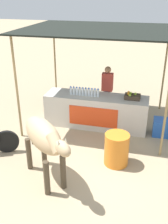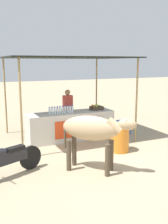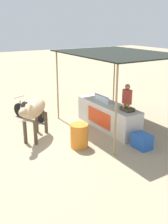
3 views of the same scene
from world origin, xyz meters
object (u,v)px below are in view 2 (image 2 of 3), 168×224
cooler_box (121,127)px  cow (93,130)px  vendor_behind_counter (68,111)px  motorcycle_parked (9,159)px  stall_counter (71,126)px  fruit_crate (96,108)px  water_barrel (119,139)px

cooler_box → cow: 3.68m
vendor_behind_counter → motorcycle_parked: vendor_behind_counter is taller
stall_counter → cow: size_ratio=1.92×
vendor_behind_counter → cow: 3.53m
fruit_crate → water_barrel: fruit_crate is taller
cooler_box → vendor_behind_counter: bearing=154.6°
fruit_crate → cow: size_ratio=0.28×
water_barrel → cow: bearing=-145.5°
vendor_behind_counter → cooler_box: bearing=-25.4°
cooler_box → water_barrel: water_barrel is taller
fruit_crate → cooler_box: 1.25m
cow → fruit_crate: bearing=61.0°
water_barrel → motorcycle_parked: 3.33m
fruit_crate → water_barrel: size_ratio=0.56×
water_barrel → motorcycle_parked: (-3.30, -0.45, 0.04)m
motorcycle_parked → stall_counter: bearing=42.2°
water_barrel → fruit_crate: bearing=85.1°
water_barrel → cow: (-1.37, -0.94, 0.64)m
stall_counter → vendor_behind_counter: bearing=75.9°
stall_counter → water_barrel: (0.87, -1.76, -0.09)m
cooler_box → cow: bearing=-133.6°
water_barrel → motorcycle_parked: motorcycle_parked is taller
vendor_behind_counter → water_barrel: (0.68, -2.51, -0.46)m
vendor_behind_counter → cooler_box: 2.07m
fruit_crate → cow: cow is taller
fruit_crate → water_barrel: (-0.16, -1.81, -0.64)m
cooler_box → water_barrel: size_ratio=0.77×
fruit_crate → motorcycle_parked: (-3.46, -2.26, -0.60)m
stall_counter → fruit_crate: bearing=3.0°
vendor_behind_counter → cooler_box: vendor_behind_counter is taller
cow → motorcycle_parked: cow is taller
stall_counter → fruit_crate: size_ratio=6.82×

